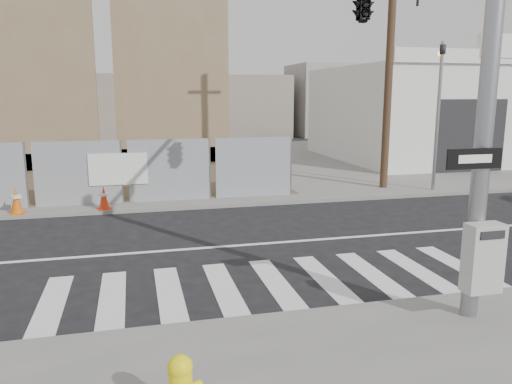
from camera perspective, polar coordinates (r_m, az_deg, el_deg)
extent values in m
plane|color=black|center=(11.95, -1.10, -6.08)|extent=(100.00, 100.00, 0.00)
cube|color=slate|center=(25.49, -8.12, 3.19)|extent=(50.00, 20.00, 0.12)
cylinder|color=gray|center=(8.08, 24.99, 10.72)|extent=(0.26, 0.26, 7.00)
cube|color=#B2B2AF|center=(8.19, 24.51, -6.87)|extent=(0.55, 0.30, 1.05)
cube|color=black|center=(7.85, 23.69, 3.51)|extent=(0.90, 0.03, 0.30)
cube|color=silver|center=(7.84, 23.78, 3.49)|extent=(0.55, 0.01, 0.12)
cylinder|color=gray|center=(18.94, 20.05, 8.00)|extent=(0.12, 0.12, 5.20)
imported|color=black|center=(19.00, 20.57, 15.54)|extent=(0.16, 0.20, 1.00)
cube|color=brown|center=(24.55, -24.95, 11.49)|extent=(6.00, 0.50, 8.00)
cube|color=brown|center=(25.12, -24.11, 3.27)|extent=(6.00, 1.30, 0.80)
cube|color=brown|center=(25.22, -9.53, 12.31)|extent=(5.50, 0.50, 8.00)
cube|color=brown|center=(25.79, -9.34, 4.27)|extent=(5.50, 1.30, 0.80)
cube|color=silver|center=(29.26, 20.71, 8.44)|extent=(12.00, 10.00, 4.80)
cube|color=black|center=(24.07, 23.38, 5.90)|extent=(3.40, 0.06, 3.20)
cylinder|color=#483122|center=(18.99, 15.08, 15.55)|extent=(0.28, 0.28, 10.00)
sphere|color=yellow|center=(5.61, -8.68, -19.17)|extent=(0.27, 0.27, 0.27)
cube|color=#D9590B|center=(16.07, -25.60, -2.18)|extent=(0.41, 0.41, 0.03)
cone|color=#D9590B|center=(16.00, -25.71, -0.88)|extent=(0.36, 0.36, 0.78)
cylinder|color=silver|center=(15.98, -25.74, -0.48)|extent=(0.30, 0.30, 0.09)
cube|color=red|center=(15.75, -16.93, -1.83)|extent=(0.46, 0.46, 0.03)
cone|color=red|center=(15.68, -16.99, -0.63)|extent=(0.41, 0.41, 0.70)
cylinder|color=silver|center=(15.66, -17.01, -0.27)|extent=(0.27, 0.27, 0.08)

